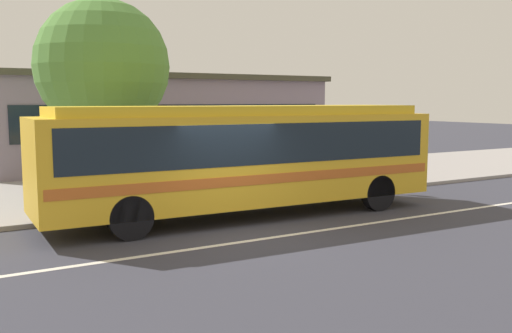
{
  "coord_description": "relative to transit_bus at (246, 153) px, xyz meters",
  "views": [
    {
      "loc": [
        -6.2,
        -11.34,
        3.05
      ],
      "look_at": [
        1.49,
        1.63,
        1.3
      ],
      "focal_mm": 40.0,
      "sensor_mm": 36.0,
      "label": 1
    }
  ],
  "objects": [
    {
      "name": "ground_plane",
      "position": [
        -1.14,
        -1.57,
        -1.69
      ],
      "size": [
        120.0,
        120.0,
        0.0
      ],
      "primitive_type": "plane",
      "color": "#363641"
    },
    {
      "name": "sidewalk_slab",
      "position": [
        -1.14,
        5.35,
        -1.63
      ],
      "size": [
        60.0,
        8.0,
        0.12
      ],
      "primitive_type": "cube",
      "color": "#9B9592",
      "rests_on": "ground_plane"
    },
    {
      "name": "lane_stripe_center",
      "position": [
        -1.14,
        -2.37,
        -1.69
      ],
      "size": [
        56.0,
        0.16,
        0.01
      ],
      "primitive_type": "cube",
      "color": "silver",
      "rests_on": "ground_plane"
    },
    {
      "name": "transit_bus",
      "position": [
        0.0,
        0.0,
        0.0
      ],
      "size": [
        10.71,
        2.78,
        2.91
      ],
      "color": "gold",
      "rests_on": "ground_plane"
    },
    {
      "name": "pedestrian_waiting_near_sign",
      "position": [
        -2.14,
        1.81,
        -0.63
      ],
      "size": [
        0.42,
        0.42,
        1.62
      ],
      "color": "#3B303A",
      "rests_on": "sidewalk_slab"
    },
    {
      "name": "bus_stop_sign",
      "position": [
        5.11,
        1.8,
        -0.09
      ],
      "size": [
        0.08,
        0.44,
        2.3
      ],
      "color": "gray",
      "rests_on": "sidewalk_slab"
    },
    {
      "name": "street_tree_near_stop",
      "position": [
        -2.44,
        4.45,
        2.38
      ],
      "size": [
        4.05,
        4.05,
        5.98
      ],
      "color": "brown",
      "rests_on": "sidewalk_slab"
    },
    {
      "name": "station_building",
      "position": [
        2.25,
        12.63,
        0.41
      ],
      "size": [
        15.19,
        7.26,
        4.19
      ],
      "color": "gray",
      "rests_on": "ground_plane"
    }
  ]
}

